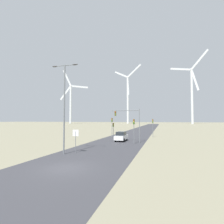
# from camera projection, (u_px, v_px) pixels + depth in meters

# --- Properties ---
(ground_plane) EXTENTS (600.00, 600.00, 0.00)m
(ground_plane) POSITION_uv_depth(u_px,v_px,m) (66.00, 168.00, 14.97)
(ground_plane) COLOR gray
(road_surface) EXTENTS (10.00, 240.00, 0.01)m
(road_surface) POSITION_uv_depth(u_px,v_px,m) (139.00, 132.00, 61.05)
(road_surface) COLOR #38383D
(road_surface) RESTS_ON ground
(streetlamp) EXTENTS (3.51, 0.32, 10.92)m
(streetlamp) POSITION_uv_depth(u_px,v_px,m) (64.00, 98.00, 21.26)
(streetlamp) COLOR slate
(streetlamp) RESTS_ON ground
(stop_sign_near) EXTENTS (0.81, 0.07, 2.90)m
(stop_sign_near) POSITION_uv_depth(u_px,v_px,m) (76.00, 137.00, 21.86)
(stop_sign_near) COLOR slate
(stop_sign_near) RESTS_ON ground
(traffic_light_post_near_left) EXTENTS (0.28, 0.34, 3.39)m
(traffic_light_post_near_left) POSITION_uv_depth(u_px,v_px,m) (113.00, 127.00, 41.81)
(traffic_light_post_near_left) COLOR slate
(traffic_light_post_near_left) RESTS_ON ground
(traffic_light_post_near_right) EXTENTS (0.28, 0.34, 4.27)m
(traffic_light_post_near_right) POSITION_uv_depth(u_px,v_px,m) (134.00, 126.00, 30.38)
(traffic_light_post_near_right) COLOR slate
(traffic_light_post_near_right) RESTS_ON ground
(traffic_light_post_mid_left) EXTENTS (0.28, 0.34, 4.56)m
(traffic_light_post_mid_left) POSITION_uv_depth(u_px,v_px,m) (112.00, 123.00, 41.05)
(traffic_light_post_mid_left) COLOR slate
(traffic_light_post_mid_left) RESTS_ON ground
(traffic_light_post_mid_right) EXTENTS (0.28, 0.34, 4.30)m
(traffic_light_post_mid_right) POSITION_uv_depth(u_px,v_px,m) (153.00, 124.00, 41.53)
(traffic_light_post_mid_right) COLOR slate
(traffic_light_post_mid_right) RESTS_ON ground
(traffic_light_mast_overhead) EXTENTS (5.39, 0.35, 6.13)m
(traffic_light_mast_overhead) POSITION_uv_depth(u_px,v_px,m) (129.00, 118.00, 32.30)
(traffic_light_mast_overhead) COLOR slate
(traffic_light_mast_overhead) RESTS_ON ground
(car_approaching) EXTENTS (1.98, 4.18, 1.83)m
(car_approaching) POSITION_uv_depth(u_px,v_px,m) (121.00, 136.00, 33.89)
(car_approaching) COLOR white
(car_approaching) RESTS_ON ground
(wind_turbine_far_left) EXTENTS (29.48, 10.86, 60.14)m
(wind_turbine_far_left) POSITION_uv_depth(u_px,v_px,m) (71.00, 100.00, 195.38)
(wind_turbine_far_left) COLOR silver
(wind_turbine_far_left) RESTS_ON ground
(wind_turbine_left) EXTENTS (33.24, 15.09, 64.75)m
(wind_turbine_left) POSITION_uv_depth(u_px,v_px,m) (128.00, 95.00, 198.17)
(wind_turbine_left) COLOR silver
(wind_turbine_left) RESTS_ON ground
(wind_turbine_center) EXTENTS (32.83, 17.78, 68.90)m
(wind_turbine_center) POSITION_uv_depth(u_px,v_px,m) (192.00, 91.00, 167.47)
(wind_turbine_center) COLOR silver
(wind_turbine_center) RESTS_ON ground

